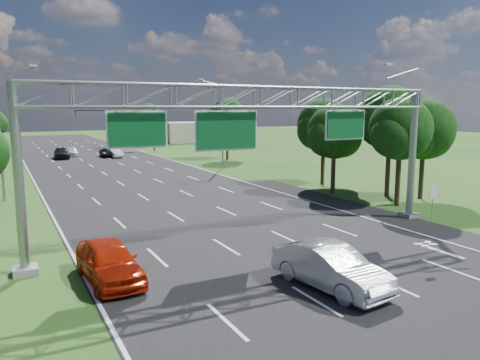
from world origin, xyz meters
TOP-DOWN VIEW (x-y plane):
  - ground at (0.00, 30.00)m, footprint 220.00×220.00m
  - road at (0.00, 30.00)m, footprint 18.00×180.00m
  - road_flare at (10.20, 14.00)m, footprint 3.00×30.00m
  - sign_gantry at (0.33, 12.00)m, footprint 23.50×1.00m
  - regulatory_sign at (12.40, 10.98)m, footprint 0.60×0.08m
  - traffic_signal at (7.48, 65.00)m, footprint 12.21×0.24m
  - streetlight_l_near at (-11.30, 30.00)m, footprint 2.97×0.22m
  - streetlight_r_mid at (11.30, 40.00)m, footprint 2.97×0.22m
  - tree_cluster_right at (14.80, 19.19)m, footprint 9.91×14.60m
  - tree_verge_rd at (16.08, 48.04)m, footprint 5.76×4.80m
  - tree_verge_re at (14.08, 78.04)m, footprint 5.76×4.80m
  - building_right at (24.00, 82.00)m, footprint 12.00×9.00m
  - red_coupe at (-8.00, 9.54)m, footprint 2.22×4.99m
  - silver_sedan at (-0.53, 4.79)m, footprint 2.48×5.34m
  - car_queue_a at (-2.22, 62.83)m, footprint 1.77×4.18m
  - car_queue_b at (2.31, 58.71)m, footprint 2.24×4.54m
  - car_queue_c at (-3.95, 59.30)m, footprint 2.19×4.85m
  - car_queue_d at (2.90, 57.63)m, footprint 1.83×4.11m
  - box_truck at (6.80, 69.71)m, footprint 3.07×9.59m

SIDE VIEW (x-z plane):
  - ground at x=0.00m, z-range 0.00..0.00m
  - road at x=0.00m, z-range -0.01..0.01m
  - road_flare at x=10.20m, z-range -0.01..0.01m
  - car_queue_a at x=-2.22m, z-range 0.00..1.20m
  - car_queue_b at x=2.31m, z-range 0.00..1.24m
  - car_queue_d at x=2.90m, z-range 0.00..1.31m
  - car_queue_c at x=-3.95m, z-range 0.00..1.61m
  - red_coupe at x=-8.00m, z-range 0.00..1.67m
  - silver_sedan at x=-0.53m, z-range 0.00..1.70m
  - regulatory_sign at x=12.40m, z-range 0.46..2.56m
  - box_truck at x=6.80m, z-range -0.07..3.52m
  - building_right at x=24.00m, z-range 0.00..4.00m
  - traffic_signal at x=7.48m, z-range 1.67..8.67m
  - tree_verge_re at x=14.08m, z-range 1.28..9.12m
  - tree_cluster_right at x=14.80m, z-range 0.97..9.65m
  - streetlight_l_near at x=-11.30m, z-range 0.50..10.66m
  - streetlight_r_mid at x=11.30m, z-range 0.50..10.66m
  - tree_verge_rd at x=16.08m, z-range 1.49..9.77m
  - sign_gantry at x=0.33m, z-range 2.11..11.67m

